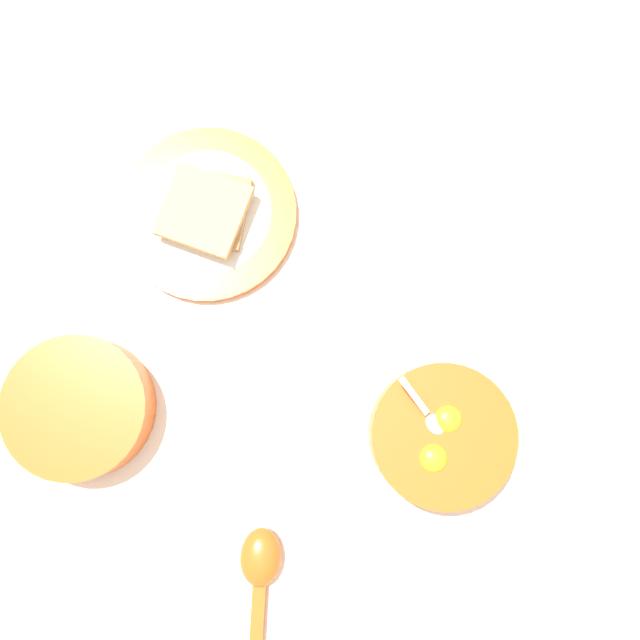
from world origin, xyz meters
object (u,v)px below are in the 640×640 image
(soup_spoon, at_px, (260,567))
(toast_plate, at_px, (208,214))
(egg_bowl, at_px, (441,435))
(toast_sandwich, at_px, (206,210))
(congee_bowl, at_px, (79,407))

(soup_spoon, bearing_deg, toast_plate, 150.63)
(egg_bowl, xyz_separation_m, soup_spoon, (-0.01, -0.26, -0.02))
(toast_sandwich, bearing_deg, egg_bowl, 7.02)
(egg_bowl, bearing_deg, congee_bowl, -133.29)
(congee_bowl, bearing_deg, toast_plate, 110.49)
(toast_sandwich, relative_size, congee_bowl, 0.81)
(toast_sandwich, distance_m, congee_bowl, 0.28)
(toast_plate, bearing_deg, congee_bowl, -69.51)
(toast_sandwich, height_order, congee_bowl, congee_bowl)
(toast_sandwich, bearing_deg, congee_bowl, -69.90)
(egg_bowl, distance_m, soup_spoon, 0.26)
(egg_bowl, height_order, congee_bowl, egg_bowl)
(egg_bowl, distance_m, toast_plate, 0.39)
(toast_plate, relative_size, congee_bowl, 1.33)
(toast_plate, relative_size, soup_spoon, 1.69)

